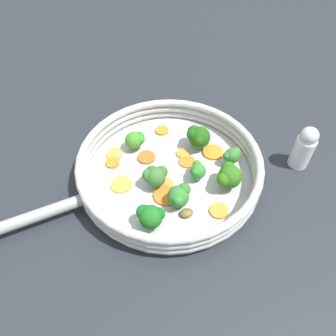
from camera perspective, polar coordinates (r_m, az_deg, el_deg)
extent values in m
plane|color=#22272D|center=(0.69, 0.00, -1.55)|extent=(4.00, 4.00, 0.00)
cylinder|color=#B2B5B7|center=(0.68, 0.00, -1.19)|extent=(0.35, 0.35, 0.01)
torus|color=#B8B9B6|center=(0.67, 0.00, -0.37)|extent=(0.37, 0.37, 0.02)
torus|color=#B8B9B6|center=(0.66, 0.00, 0.54)|extent=(0.37, 0.37, 0.02)
torus|color=#B8B9B6|center=(0.65, 0.00, 1.50)|extent=(0.37, 0.37, 0.02)
cylinder|color=#999B9E|center=(0.65, -23.17, -8.00)|extent=(0.11, 0.20, 0.02)
sphere|color=#B3B8B9|center=(0.68, -14.43, -2.20)|extent=(0.01, 0.01, 0.01)
sphere|color=#B5B6B2|center=(0.62, -12.18, -8.46)|extent=(0.01, 0.01, 0.01)
cylinder|color=orange|center=(0.63, 8.57, -7.38)|extent=(0.04, 0.04, 0.01)
cylinder|color=orange|center=(0.70, -9.89, 0.89)|extent=(0.04, 0.04, 0.01)
cylinder|color=orange|center=(0.72, 7.58, 2.75)|extent=(0.06, 0.06, 0.01)
cylinder|color=orange|center=(0.71, 2.34, 2.59)|extent=(0.04, 0.04, 0.00)
cylinder|color=orange|center=(0.66, -0.79, -2.96)|extent=(0.05, 0.05, 0.00)
cylinder|color=orange|center=(0.64, -0.75, -4.79)|extent=(0.06, 0.06, 0.01)
cylinder|color=#F98E41|center=(0.72, -9.56, 2.40)|extent=(0.04, 0.04, 0.00)
cylinder|color=#F9943D|center=(0.66, -8.45, -2.85)|extent=(0.05, 0.05, 0.00)
cylinder|color=orange|center=(0.70, -4.01, 1.86)|extent=(0.05, 0.05, 0.01)
cylinder|color=orange|center=(0.76, -1.31, 6.57)|extent=(0.04, 0.04, 0.01)
cylinder|color=orange|center=(0.70, 3.09, 1.11)|extent=(0.05, 0.05, 0.00)
cylinder|color=#85A86D|center=(0.72, 5.15, 4.11)|extent=(0.02, 0.02, 0.02)
sphere|color=#1C560F|center=(0.71, 5.28, 5.36)|extent=(0.05, 0.05, 0.05)
sphere|color=#255618|center=(0.71, 4.33, 6.26)|extent=(0.03, 0.03, 0.03)
sphere|color=#145913|center=(0.70, 4.00, 5.83)|extent=(0.02, 0.02, 0.02)
sphere|color=#234F10|center=(0.69, 5.15, 4.74)|extent=(0.02, 0.02, 0.02)
cylinder|color=#6D974F|center=(0.65, -2.39, -2.68)|extent=(0.01, 0.01, 0.02)
sphere|color=#386B2F|center=(0.63, -2.45, -1.58)|extent=(0.04, 0.04, 0.04)
sphere|color=#327231|center=(0.63, -3.72, -1.28)|extent=(0.03, 0.03, 0.03)
sphere|color=#306336|center=(0.64, -3.10, -0.63)|extent=(0.02, 0.02, 0.02)
sphere|color=#346528|center=(0.64, -1.41, -0.68)|extent=(0.02, 0.02, 0.02)
cylinder|color=#5E9746|center=(0.60, -3.25, -9.56)|extent=(0.01, 0.01, 0.02)
sphere|color=#1D681D|center=(0.58, -3.34, -8.51)|extent=(0.04, 0.04, 0.04)
sphere|color=#145E19|center=(0.58, -1.89, -7.97)|extent=(0.02, 0.02, 0.02)
sphere|color=#146821|center=(0.58, -4.56, -7.65)|extent=(0.03, 0.03, 0.03)
cylinder|color=#5E8A4F|center=(0.72, -6.13, 3.79)|extent=(0.01, 0.01, 0.01)
sphere|color=#3D8726|center=(0.71, -6.24, 4.77)|extent=(0.04, 0.04, 0.04)
sphere|color=#347D2B|center=(0.71, -5.30, 5.38)|extent=(0.02, 0.02, 0.02)
sphere|color=#34892B|center=(0.71, -5.19, 5.02)|extent=(0.02, 0.02, 0.02)
cylinder|color=#83B15B|center=(0.66, 10.16, -2.71)|extent=(0.01, 0.01, 0.02)
sphere|color=#2D6519|center=(0.64, 10.43, -1.47)|extent=(0.05, 0.05, 0.05)
sphere|color=#246E17|center=(0.65, 10.15, -0.14)|extent=(0.03, 0.03, 0.03)
sphere|color=#316D14|center=(0.63, 9.42, -1.97)|extent=(0.03, 0.03, 0.03)
cylinder|color=#6A854E|center=(0.70, 10.64, 1.19)|extent=(0.02, 0.02, 0.02)
sphere|color=#33712E|center=(0.69, 10.83, 2.11)|extent=(0.03, 0.03, 0.03)
sphere|color=#30692C|center=(0.69, 11.69, 2.52)|extent=(0.02, 0.02, 0.02)
sphere|color=#347A2F|center=(0.69, 11.53, 2.84)|extent=(0.02, 0.02, 0.02)
sphere|color=#327133|center=(0.68, 10.00, 2.07)|extent=(0.02, 0.02, 0.02)
cylinder|color=#5D9152|center=(0.67, 4.87, -1.43)|extent=(0.02, 0.02, 0.02)
sphere|color=#328031|center=(0.65, 4.96, -0.53)|extent=(0.03, 0.03, 0.03)
sphere|color=#2B8227|center=(0.66, 4.82, 0.32)|extent=(0.02, 0.02, 0.02)
sphere|color=#297E28|center=(0.64, 4.50, -0.76)|extent=(0.02, 0.02, 0.02)
cylinder|color=#8CA75D|center=(0.63, 1.45, -5.92)|extent=(0.01, 0.01, 0.01)
sphere|color=#32752D|center=(0.61, 1.48, -4.97)|extent=(0.04, 0.04, 0.04)
sphere|color=#2F7E31|center=(0.60, 1.45, -5.69)|extent=(0.02, 0.02, 0.02)
sphere|color=#2D7026|center=(0.61, 2.54, -3.74)|extent=(0.02, 0.02, 0.02)
ellipsoid|color=brown|center=(0.61, 2.96, -7.83)|extent=(0.03, 0.03, 0.01)
cylinder|color=white|center=(0.74, 22.08, 2.59)|extent=(0.04, 0.04, 0.07)
sphere|color=silver|center=(0.71, 23.18, 5.19)|extent=(0.04, 0.04, 0.04)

